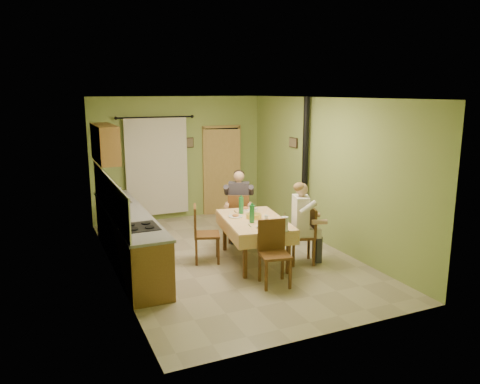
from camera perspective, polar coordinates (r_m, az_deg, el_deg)
name	(u,v)px	position (r m, az deg, el deg)	size (l,w,h in m)	color
floor	(230,257)	(8.47, -1.28, -7.91)	(4.00, 6.00, 0.01)	tan
room_shell	(229,156)	(8.03, -1.35, 4.39)	(4.04, 6.04, 2.82)	#8CA353
kitchen_run	(128,237)	(8.22, -13.48, -5.32)	(0.64, 3.64, 1.56)	brown
upper_cabinets	(105,143)	(9.18, -16.16, 5.71)	(0.35, 1.40, 0.70)	brown
curtain	(157,166)	(10.67, -10.09, 3.12)	(1.70, 0.07, 2.22)	black
doorway	(222,170)	(11.21, -2.16, 2.64)	(0.96, 0.25, 2.15)	black
dining_table	(254,240)	(8.15, 1.76, -5.88)	(1.24, 1.80, 0.76)	#ECBB7B
tableware	(257,217)	(7.93, 2.07, -3.04)	(0.68, 1.67, 0.33)	white
chair_far	(239,227)	(9.24, -0.14, -4.28)	(0.54, 0.54, 0.96)	brown
chair_near	(274,267)	(7.24, 4.20, -9.05)	(0.51, 0.51, 0.99)	brown
chair_right	(302,247)	(8.17, 7.59, -6.61)	(0.52, 0.52, 0.97)	brown
chair_left	(206,245)	(8.19, -4.16, -6.48)	(0.55, 0.55, 1.00)	brown
man_far	(239,198)	(9.10, -0.14, -0.70)	(0.65, 0.61, 1.39)	#38333D
man_right	(302,214)	(8.00, 7.61, -2.62)	(0.57, 0.64, 1.39)	white
stove_flue	(304,186)	(9.55, 7.85, 0.69)	(0.24, 0.24, 2.80)	black
picture_back	(190,143)	(10.89, -6.17, 6.01)	(0.19, 0.03, 0.23)	black
picture_right	(293,143)	(9.97, 6.52, 6.01)	(0.03, 0.31, 0.21)	brown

